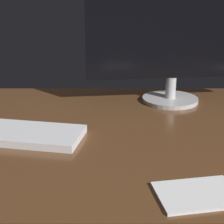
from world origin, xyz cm
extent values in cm
cube|color=brown|center=(0.00, 0.00, 1.00)|extent=(140.00, 84.00, 2.00)
cylinder|color=#BCBCBC|center=(20.79, 25.46, 2.69)|extent=(19.16, 19.16, 1.37)
cylinder|color=#BCBCBC|center=(20.79, 25.46, 6.97)|extent=(3.52, 3.52, 7.20)
cube|color=black|center=(20.79, 25.46, 26.96)|extent=(57.37, 8.92, 32.78)
cube|color=white|center=(-26.72, -4.95, 2.99)|extent=(41.03, 21.34, 1.98)
cube|color=white|center=(17.07, -33.54, 2.31)|extent=(17.34, 13.47, 0.61)
camera|label=1|loc=(0.67, -92.75, 39.97)|focal=57.41mm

